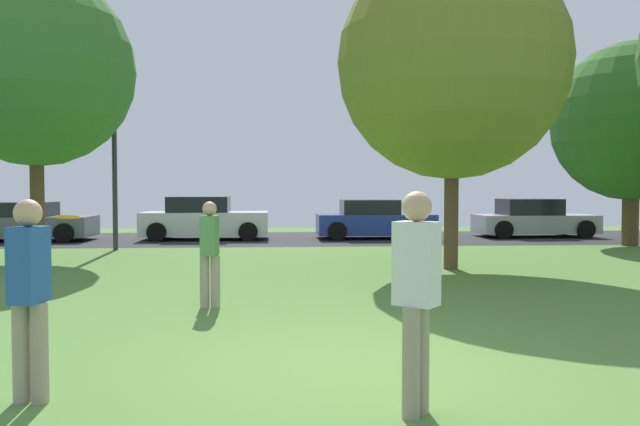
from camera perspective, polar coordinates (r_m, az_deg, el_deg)
ground_plane at (r=6.62m, az=2.10°, el=-13.33°), size 44.00×44.00×0.00m
road_strip at (r=22.42m, az=-2.25°, el=-2.28°), size 44.00×6.40×0.01m
maple_tree_near at (r=14.46m, az=11.74°, el=12.88°), size 5.00×5.00×6.96m
birch_tree_lone at (r=21.85m, az=26.11°, el=7.32°), size 4.83×4.83×6.22m
oak_tree_center at (r=17.54m, az=-24.10°, el=11.67°), size 4.81×4.81×7.12m
person_thrower at (r=5.05m, az=8.59°, el=-6.92°), size 0.39×0.37×1.75m
person_bystander at (r=5.81m, az=-24.53°, el=-6.33°), size 0.30×0.35×1.69m
person_walking at (r=9.58m, az=-9.81°, el=-3.26°), size 0.30×0.35×1.58m
frisbee_disc at (r=8.15m, az=-21.64°, el=-0.33°), size 0.28×0.28×0.06m
parked_car_grey at (r=23.53m, az=-24.78°, el=-0.81°), size 4.28×2.08×1.30m
parked_car_white at (r=22.31m, az=-10.31°, el=-0.60°), size 4.28×1.99×1.48m
parked_car_blue at (r=22.45m, az=4.83°, el=-0.68°), size 4.07×2.05×1.36m
parked_car_silver at (r=24.38m, az=18.51°, el=-0.56°), size 4.21×1.99×1.38m
street_lamp_post at (r=19.10m, az=-17.87°, el=3.57°), size 0.14×0.14×4.50m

